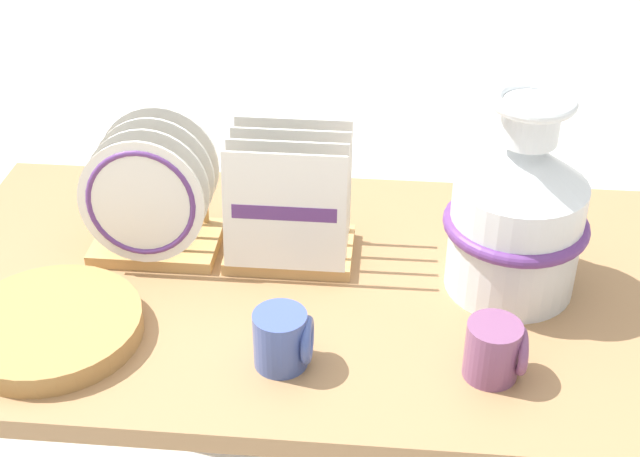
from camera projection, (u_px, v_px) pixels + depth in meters
name	position (u px, v px, depth m)	size (l,w,h in m)	color
display_table	(320.00, 321.00, 1.55)	(1.34, 0.72, 0.68)	#9E754C
ceramic_vase	(518.00, 211.00, 1.42)	(0.24, 0.24, 0.35)	silver
dish_rack_round_plates	(151.00, 205.00, 1.53)	(0.22, 0.17, 0.24)	tan
dish_rack_square_plates	(289.00, 215.00, 1.53)	(0.22, 0.17, 0.23)	tan
wicker_charger_stack	(51.00, 327.00, 1.38)	(0.28, 0.28, 0.04)	#AD7F47
mug_plum_glaze	(495.00, 350.00, 1.29)	(0.09, 0.08, 0.09)	#7A4770
mug_cobalt_glaze	(283.00, 339.00, 1.31)	(0.09, 0.08, 0.09)	#42569E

